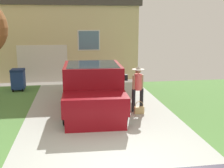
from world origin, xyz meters
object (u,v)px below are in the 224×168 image
Objects in this scene: pickup_truck at (93,89)px; wheeled_trash_bin at (18,79)px; handbag at (139,110)px; house_with_garage at (67,36)px; person_with_hat at (138,85)px.

wheeled_trash_bin is (-3.31, 3.40, -0.21)m from pickup_truck.
handbag is (1.60, -0.85, -0.63)m from pickup_truck.
handbag is at bearing -73.81° from house_with_garage.
pickup_truck is 3.36× the size of person_with_hat.
pickup_truck is at bearing -83.04° from house_with_garage.
person_with_hat is 0.88m from handbag.
house_with_garage reaches higher than wheeled_trash_bin.
person_with_hat reaches higher than handbag.
person_with_hat reaches higher than wheeled_trash_bin.
wheeled_trash_bin reaches higher than handbag.
pickup_truck is 4.75m from wheeled_trash_bin.
person_with_hat is at bearing -73.19° from house_with_garage.
pickup_truck reaches higher than wheeled_trash_bin.
person_with_hat is 6.31m from wheeled_trash_bin.
house_with_garage is (-0.98, 8.04, 1.60)m from pickup_truck.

